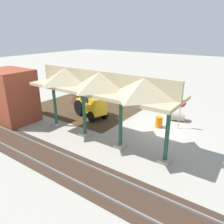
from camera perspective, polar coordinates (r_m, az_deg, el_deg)
The scene contains 10 objects.
ground_plane at distance 17.60m, azimuth 12.37°, elevation -4.46°, with size 120.00×120.00×0.00m, color #9E998E.
dirt_work_zone at distance 22.01m, azimuth -7.58°, elevation 0.95°, with size 10.17×7.00×0.01m, color #42301E.
platform_canopy at distance 14.09m, azimuth -2.95°, elevation 7.62°, with size 10.54×3.20×4.90m.
rail_tracks at distance 11.73m, azimuth -3.64°, elevation -17.60°, with size 60.00×2.58×0.15m.
stop_sign at distance 17.48m, azimuth 17.47°, elevation 1.35°, with size 0.75×0.17×2.54m.
backhoe at distance 19.59m, azimuth -5.71°, elevation 2.48°, with size 5.16×2.71×2.82m.
dirt_mound at distance 24.18m, azimuth -9.40°, elevation 2.62°, with size 4.08×4.08×1.92m, color #42301E.
concrete_pipe at distance 19.55m, azimuth 16.85°, elevation -0.86°, with size 1.36×1.21×0.93m.
brick_utility_building at distance 20.18m, azimuth -24.89°, elevation 3.87°, with size 3.86×2.92×4.34m, color brown.
traffic_barrel at distance 17.80m, azimuth 12.15°, elevation -2.58°, with size 0.56×0.56×0.90m, color orange.
Camera 1 is at (-5.89, 14.93, 7.23)m, focal length 35.00 mm.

